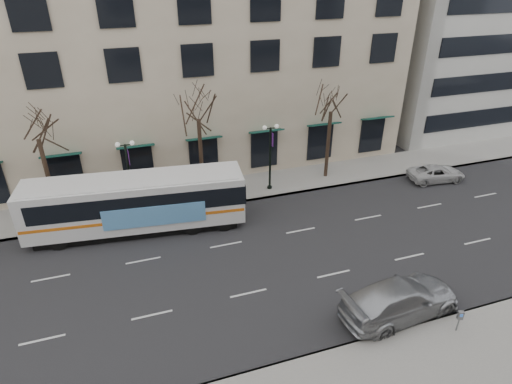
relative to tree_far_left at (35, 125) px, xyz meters
name	(u,v)px	position (x,y,z in m)	size (l,w,h in m)	color
ground	(236,267)	(10.00, -8.80, -6.70)	(160.00, 160.00, 0.00)	black
sidewalk_far	(266,184)	(15.00, 0.20, -6.62)	(80.00, 4.00, 0.15)	gray
building_hotel	(141,7)	(8.00, 12.20, 5.30)	(40.00, 20.00, 24.00)	#C0AF93
tree_far_left	(35,125)	(0.00, 0.00, 0.00)	(3.60, 3.60, 8.34)	black
tree_far_mid	(198,106)	(10.00, 0.00, 0.21)	(3.60, 3.60, 8.55)	black
tree_far_right	(332,99)	(20.00, 0.00, -0.28)	(3.60, 3.60, 8.06)	black
lamp_post_left	(129,173)	(5.01, -0.60, -3.75)	(1.22, 0.45, 5.21)	black
lamp_post_right	(270,154)	(15.01, -0.60, -3.75)	(1.22, 0.45, 5.21)	black
city_bus	(138,202)	(5.22, -3.02, -4.69)	(13.79, 4.46, 3.67)	white
silver_car	(401,299)	(16.63, -14.80, -5.79)	(2.54, 6.26, 1.82)	#A4A6AB
white_pickup	(436,173)	(28.09, -3.21, -6.08)	(2.05, 4.45, 1.24)	silver
pay_station	(460,317)	(18.45, -16.75, -5.70)	(0.30, 0.25, 1.17)	slate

